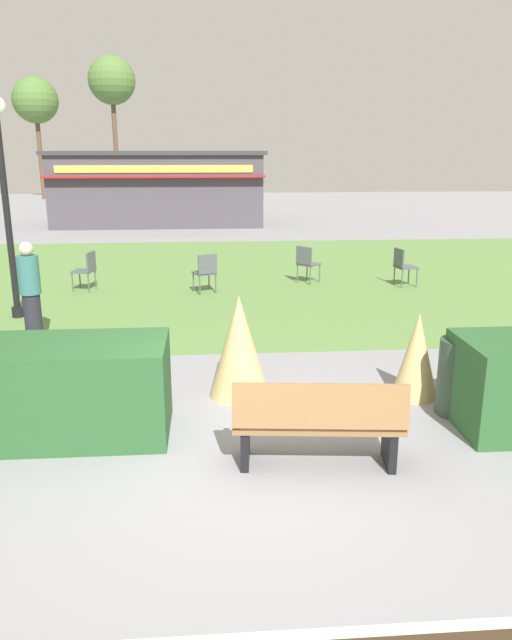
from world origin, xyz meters
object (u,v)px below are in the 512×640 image
(cafe_chair_center, at_px, (307,261))
(lamppost_mid, at_px, (3,182))
(food_kiosk, at_px, (160,187))
(cafe_chair_west, at_px, (206,270))
(cafe_chair_east, at_px, (403,264))
(tree_left_bg, at_px, (35,101))
(tree_right_bg, at_px, (112,82))
(cafe_chair_north, at_px, (87,268))
(park_bench, at_px, (318,423))
(person_strolling, at_px, (31,293))
(parked_car_west_slot, at_px, (128,196))
(trash_bin, at_px, (459,377))

(cafe_chair_center, bearing_deg, lamppost_mid, -156.52)
(food_kiosk, xyz_separation_m, cafe_chair_west, (1.98, -13.40, -1.00))
(cafe_chair_west, xyz_separation_m, cafe_chair_east, (4.57, 0.38, 0.00))
(food_kiosk, height_order, tree_left_bg, tree_left_bg)
(food_kiosk, distance_m, tree_right_bg, 13.94)
(lamppost_mid, xyz_separation_m, cafe_chair_north, (0.92, 2.18, -2.00))
(park_bench, bearing_deg, tree_right_bg, 101.18)
(person_strolling, distance_m, parked_car_west_slot, 24.26)
(trash_bin, bearing_deg, park_bench, -149.15)
(cafe_chair_west, height_order, cafe_chair_center, same)
(food_kiosk, bearing_deg, trash_bin, -75.89)
(lamppost_mid, bearing_deg, park_bench, -52.01)
(parked_car_west_slot, bearing_deg, trash_bin, -75.00)
(lamppost_mid, distance_m, cafe_chair_east, 8.66)
(cafe_chair_east, height_order, tree_right_bg, tree_right_bg)
(lamppost_mid, relative_size, food_kiosk, 0.45)
(lamppost_mid, distance_m, tree_left_bg, 30.23)
(lamppost_mid, distance_m, food_kiosk, 15.23)
(food_kiosk, bearing_deg, cafe_chair_north, -93.07)
(cafe_chair_east, xyz_separation_m, parked_car_west_slot, (-8.86, 20.41, 0.12))
(park_bench, bearing_deg, food_kiosk, 98.37)
(cafe_chair_east, bearing_deg, park_bench, -112.89)
(food_kiosk, distance_m, cafe_chair_east, 14.61)
(cafe_chair_north, bearing_deg, park_bench, -65.18)
(park_bench, bearing_deg, cafe_chair_north, 114.82)
(lamppost_mid, height_order, tree_left_bg, tree_left_bg)
(lamppost_mid, xyz_separation_m, cafe_chair_west, (3.59, 1.71, -2.00))
(food_kiosk, relative_size, tree_left_bg, 1.19)
(cafe_chair_north, height_order, tree_right_bg, tree_right_bg)
(lamppost_mid, distance_m, cafe_chair_north, 3.10)
(park_bench, distance_m, trash_bin, 2.23)
(lamppost_mid, xyz_separation_m, trash_bin, (6.65, -4.91, -2.06))
(cafe_chair_center, height_order, tree_left_bg, tree_left_bg)
(lamppost_mid, distance_m, tree_right_bg, 27.88)
(tree_right_bg, bearing_deg, trash_bin, -75.22)
(trash_bin, bearing_deg, tree_left_bg, 111.65)
(park_bench, bearing_deg, cafe_chair_east, 67.11)
(cafe_chair_west, relative_size, cafe_chair_north, 1.00)
(food_kiosk, relative_size, person_strolling, 5.23)
(person_strolling, bearing_deg, cafe_chair_west, 96.52)
(lamppost_mid, xyz_separation_m, cafe_chair_east, (8.17, 2.09, -2.00))
(lamppost_mid, xyz_separation_m, tree_right_bg, (-1.90, 27.46, 4.43))
(lamppost_mid, height_order, cafe_chair_west, lamppost_mid)
(tree_right_bg, bearing_deg, cafe_chair_center, -72.40)
(parked_car_west_slot, bearing_deg, lamppost_mid, -88.23)
(cafe_chair_center, distance_m, tree_left_bg, 30.08)
(food_kiosk, height_order, cafe_chair_east, food_kiosk)
(lamppost_mid, bearing_deg, trash_bin, -36.46)
(park_bench, distance_m, cafe_chair_west, 7.84)
(trash_bin, height_order, parked_car_west_slot, parked_car_west_slot)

